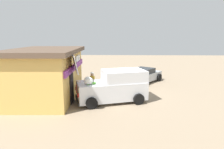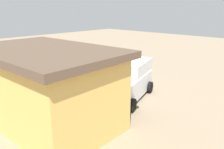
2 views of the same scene
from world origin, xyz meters
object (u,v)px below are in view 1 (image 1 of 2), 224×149
(delivery_van, at_px, (114,86))
(vendor_standing, at_px, (92,82))
(parked_sedan, at_px, (143,76))
(unloaded_banana_pile, at_px, (59,102))
(storefront_bar, at_px, (47,73))
(customer_bending, at_px, (82,89))
(paint_bucket, at_px, (95,86))

(delivery_van, relative_size, vendor_standing, 2.94)
(parked_sedan, xyz_separation_m, unloaded_banana_pile, (-6.20, 5.61, -0.37))
(parked_sedan, relative_size, vendor_standing, 2.68)
(delivery_van, relative_size, unloaded_banana_pile, 5.41)
(storefront_bar, distance_m, customer_bending, 2.76)
(vendor_standing, distance_m, paint_bucket, 2.12)
(delivery_van, xyz_separation_m, paint_bucket, (3.18, 1.59, -0.79))
(vendor_standing, bearing_deg, paint_bucket, 2.15)
(delivery_van, bearing_deg, vendor_standing, 51.90)
(storefront_bar, height_order, customer_bending, storefront_bar)
(vendor_standing, bearing_deg, parked_sedan, -44.12)
(storefront_bar, xyz_separation_m, delivery_van, (-0.66, -4.43, -0.68))
(delivery_van, relative_size, paint_bucket, 12.99)
(unloaded_banana_pile, bearing_deg, paint_bucket, -21.24)
(delivery_van, distance_m, parked_sedan, 5.77)
(parked_sedan, bearing_deg, unloaded_banana_pile, 137.87)
(customer_bending, bearing_deg, vendor_standing, -17.54)
(parked_sedan, relative_size, paint_bucket, 11.85)
(storefront_bar, height_order, parked_sedan, storefront_bar)
(unloaded_banana_pile, xyz_separation_m, paint_bucket, (4.15, -1.61, -0.05))
(delivery_van, relative_size, parked_sedan, 1.10)
(storefront_bar, relative_size, paint_bucket, 18.69)
(storefront_bar, bearing_deg, customer_bending, -109.58)
(unloaded_banana_pile, relative_size, paint_bucket, 2.40)
(delivery_van, xyz_separation_m, unloaded_banana_pile, (-0.97, 3.20, -0.74))
(delivery_van, height_order, customer_bending, delivery_van)
(parked_sedan, xyz_separation_m, customer_bending, (-5.45, 4.37, 0.20))
(storefront_bar, bearing_deg, parked_sedan, -56.25)
(delivery_van, height_order, parked_sedan, delivery_van)
(customer_bending, bearing_deg, paint_bucket, -6.21)
(vendor_standing, relative_size, paint_bucket, 4.42)
(delivery_van, xyz_separation_m, vendor_standing, (1.19, 1.51, -0.06))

